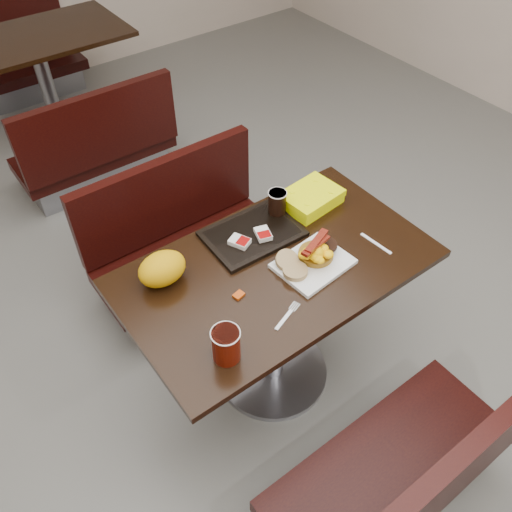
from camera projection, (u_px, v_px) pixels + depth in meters
floor at (272, 372)px, 2.58m from camera, size 6.00×7.00×0.01m
table_near at (274, 325)px, 2.31m from camera, size 1.20×0.70×0.75m
bench_near_s at (394, 452)px, 1.92m from camera, size 1.00×0.46×0.72m
bench_near_n at (189, 238)px, 2.71m from camera, size 1.00×0.46×0.72m
table_far at (48, 89)px, 3.77m from camera, size 1.20×0.70×0.75m
bench_far_s at (90, 134)px, 3.39m from camera, size 1.00×0.46×0.72m
bench_far_n at (15, 55)px, 4.18m from camera, size 1.00×0.46×0.72m
platter at (313, 264)px, 2.04m from camera, size 0.29×0.24×0.02m
pancake_stack at (316, 253)px, 2.04m from camera, size 0.16×0.16×0.03m
sausage_patty at (326, 245)px, 2.05m from camera, size 0.09×0.09×0.01m
scrambled_eggs at (317, 254)px, 1.99m from camera, size 0.11×0.09×0.05m
bacon_strips at (316, 245)px, 1.97m from camera, size 0.17×0.11×0.01m
muffin_bottom at (295, 271)px, 1.98m from camera, size 0.11×0.11×0.02m
muffin_top at (287, 260)px, 2.01m from camera, size 0.10×0.10×0.05m
coffee_cup_near at (226, 345)px, 1.71m from camera, size 0.12×0.12×0.13m
fork at (284, 320)px, 1.85m from camera, size 0.14×0.07×0.00m
knife at (376, 243)px, 2.12m from camera, size 0.03×0.15×0.00m
condiment_syrup at (239, 295)px, 1.93m from camera, size 0.04×0.04×0.01m
condiment_ketchup at (252, 258)px, 2.06m from camera, size 0.05×0.04×0.01m
tray at (252, 234)px, 2.15m from camera, size 0.38×0.28×0.02m
hashbrown_sleeve_left at (240, 242)px, 2.09m from camera, size 0.09×0.09×0.02m
hashbrown_sleeve_right at (263, 234)px, 2.12m from camera, size 0.08×0.09×0.02m
coffee_cup_far at (277, 202)px, 2.20m from camera, size 0.09×0.09×0.10m
clamshell at (311, 198)px, 2.27m from camera, size 0.26×0.21×0.07m
paper_bag at (162, 269)px, 1.94m from camera, size 0.22×0.20×0.13m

